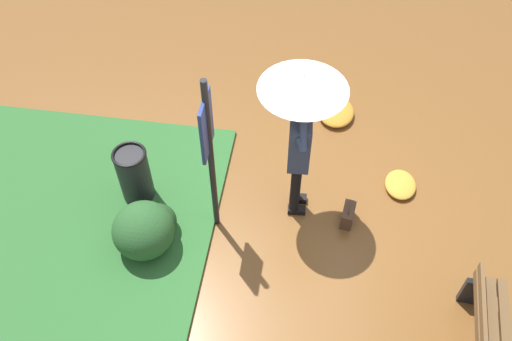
% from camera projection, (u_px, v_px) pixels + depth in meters
% --- Properties ---
extents(ground_plane, '(18.00, 18.00, 0.00)m').
position_uv_depth(ground_plane, '(303.00, 204.00, 6.93)').
color(ground_plane, brown).
extents(grass_verge, '(4.80, 4.00, 0.05)m').
position_uv_depth(grass_verge, '(33.00, 260.00, 6.38)').
color(grass_verge, '#2D662D').
rests_on(grass_verge, ground_plane).
extents(person_with_umbrella, '(0.96, 0.96, 2.04)m').
position_uv_depth(person_with_umbrella, '(302.00, 113.00, 5.77)').
color(person_with_umbrella, black).
rests_on(person_with_umbrella, ground_plane).
extents(info_sign_post, '(0.44, 0.07, 2.30)m').
position_uv_depth(info_sign_post, '(209.00, 143.00, 5.64)').
color(info_sign_post, black).
rests_on(info_sign_post, ground_plane).
extents(handbag, '(0.32, 0.18, 0.37)m').
position_uv_depth(handbag, '(348.00, 215.00, 6.67)').
color(handbag, '#4C3323').
rests_on(handbag, ground_plane).
extents(trash_bin, '(0.42, 0.42, 0.83)m').
position_uv_depth(trash_bin, '(135.00, 176.00, 6.69)').
color(trash_bin, black).
rests_on(trash_bin, ground_plane).
extents(shrub_cluster, '(0.79, 0.72, 0.65)m').
position_uv_depth(shrub_cluster, '(146.00, 229.00, 6.33)').
color(shrub_cluster, '#285628').
rests_on(shrub_cluster, ground_plane).
extents(leaf_pile_near_person, '(0.65, 0.52, 0.14)m').
position_uv_depth(leaf_pile_near_person, '(336.00, 112.00, 7.90)').
color(leaf_pile_near_person, '#C68428').
rests_on(leaf_pile_near_person, ground_plane).
extents(leaf_pile_by_bench, '(0.62, 0.50, 0.14)m').
position_uv_depth(leaf_pile_by_bench, '(301.00, 80.00, 8.35)').
color(leaf_pile_by_bench, '#A86023').
rests_on(leaf_pile_by_bench, ground_plane).
extents(leaf_pile_far_path, '(0.50, 0.40, 0.11)m').
position_uv_depth(leaf_pile_far_path, '(400.00, 185.00, 7.06)').
color(leaf_pile_far_path, gold).
rests_on(leaf_pile_far_path, ground_plane).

